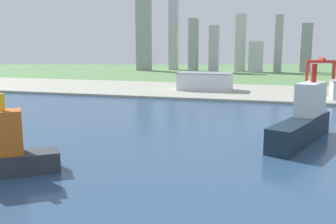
{
  "coord_description": "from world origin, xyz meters",
  "views": [
    {
      "loc": [
        66.69,
        73.68,
        52.01
      ],
      "look_at": [
        14.37,
        255.72,
        18.31
      ],
      "focal_mm": 40.73,
      "sensor_mm": 36.0,
      "label": 1
    }
  ],
  "objects": [
    {
      "name": "port_crane_red",
      "position": [
        108.17,
        486.56,
        29.3
      ],
      "size": [
        27.7,
        39.65,
        36.67
      ],
      "color": "#B72D23",
      "rests_on": "industrial_pier"
    },
    {
      "name": "cargo_ship",
      "position": [
        81.41,
        287.96,
        11.34
      ],
      "size": [
        35.85,
        68.66,
        41.18
      ],
      "color": "#192838",
      "rests_on": "water_bay"
    },
    {
      "name": "ground_plane",
      "position": [
        0.0,
        300.0,
        0.0
      ],
      "size": [
        2400.0,
        2400.0,
        0.0
      ],
      "primitive_type": "plane",
      "color": "#5A874F"
    },
    {
      "name": "water_bay",
      "position": [
        0.0,
        240.0,
        0.07
      ],
      "size": [
        840.0,
        360.0,
        0.15
      ],
      "primitive_type": "cube",
      "color": "#2D4C70",
      "rests_on": "ground"
    },
    {
      "name": "distant_skyline",
      "position": [
        -64.5,
        821.67,
        56.66
      ],
      "size": [
        334.36,
        64.02,
        158.2
      ],
      "color": "gray",
      "rests_on": "ground"
    },
    {
      "name": "warehouse_main",
      "position": [
        -9.55,
        487.2,
        12.08
      ],
      "size": [
        59.06,
        31.94,
        19.12
      ],
      "color": "silver",
      "rests_on": "industrial_pier"
    },
    {
      "name": "industrial_pier",
      "position": [
        0.0,
        490.0,
        1.25
      ],
      "size": [
        840.0,
        140.0,
        2.5
      ],
      "primitive_type": "cube",
      "color": "#A4A393",
      "rests_on": "ground"
    }
  ]
}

